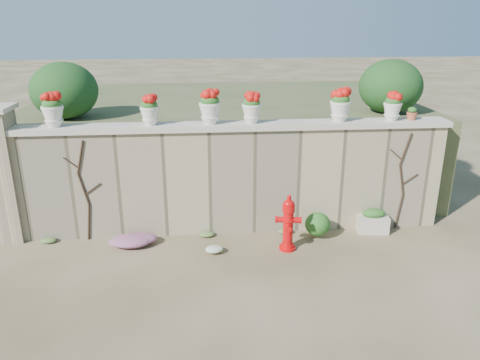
{
  "coord_description": "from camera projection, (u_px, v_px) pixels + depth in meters",
  "views": [
    {
      "loc": [
        -0.58,
        -6.48,
        3.95
      ],
      "look_at": [
        0.12,
        1.4,
        1.15
      ],
      "focal_mm": 35.0,
      "sensor_mm": 36.0,
      "label": 1
    }
  ],
  "objects": [
    {
      "name": "ground",
      "position": [
        240.0,
        277.0,
        7.45
      ],
      "size": [
        80.0,
        80.0,
        0.0
      ],
      "primitive_type": "plane",
      "color": "#4C4026",
      "rests_on": "ground"
    },
    {
      "name": "gate_pillar",
      "position": [
        1.0,
        174.0,
        8.38
      ],
      "size": [
        0.72,
        0.72,
        2.48
      ],
      "color": "#9B8B67",
      "rests_on": "ground"
    },
    {
      "name": "magenta_clump",
      "position": [
        132.0,
        240.0,
        8.41
      ],
      "size": [
        0.96,
        0.64,
        0.26
      ],
      "primitive_type": "ellipsoid",
      "color": "#C226A1",
      "rests_on": "ground"
    },
    {
      "name": "terracotta_pot",
      "position": [
        412.0,
        114.0,
        8.68
      ],
      "size": [
        0.2,
        0.2,
        0.23
      ],
      "color": "#AA5234",
      "rests_on": "wall_cap"
    },
    {
      "name": "raised_fill",
      "position": [
        223.0,
        139.0,
        11.81
      ],
      "size": [
        9.0,
        6.0,
        2.0
      ],
      "primitive_type": "cube",
      "color": "#384C23",
      "rests_on": "ground"
    },
    {
      "name": "urn_pot_5",
      "position": [
        393.0,
        106.0,
        8.6
      ],
      "size": [
        0.33,
        0.33,
        0.52
      ],
      "color": "silver",
      "rests_on": "wall_cap"
    },
    {
      "name": "green_shrub",
      "position": [
        319.0,
        223.0,
        8.61
      ],
      "size": [
        0.68,
        0.61,
        0.65
      ],
      "primitive_type": "ellipsoid",
      "color": "#1E5119",
      "rests_on": "ground"
    },
    {
      "name": "wall_cap",
      "position": [
        232.0,
        126.0,
        8.46
      ],
      "size": [
        8.1,
        0.52,
        0.1
      ],
      "primitive_type": "cube",
      "color": "#BBB09E",
      "rests_on": "stone_wall"
    },
    {
      "name": "urn_pot_1",
      "position": [
        150.0,
        110.0,
        8.23
      ],
      "size": [
        0.34,
        0.34,
        0.53
      ],
      "color": "silver",
      "rests_on": "wall_cap"
    },
    {
      "name": "vine_left",
      "position": [
        84.0,
        190.0,
        8.38
      ],
      "size": [
        0.6,
        0.04,
        1.91
      ],
      "color": "black",
      "rests_on": "ground"
    },
    {
      "name": "back_shrub_right",
      "position": [
        391.0,
        86.0,
        9.7
      ],
      "size": [
        1.3,
        1.3,
        1.1
      ],
      "primitive_type": "ellipsoid",
      "color": "#143814",
      "rests_on": "raised_fill"
    },
    {
      "name": "back_shrub_left",
      "position": [
        64.0,
        91.0,
        9.15
      ],
      "size": [
        1.3,
        1.3,
        1.1
      ],
      "primitive_type": "ellipsoid",
      "color": "#143814",
      "rests_on": "raised_fill"
    },
    {
      "name": "white_flowers",
      "position": [
        212.0,
        249.0,
        8.16
      ],
      "size": [
        0.51,
        0.41,
        0.18
      ],
      "primitive_type": "ellipsoid",
      "color": "white",
      "rests_on": "ground"
    },
    {
      "name": "vine_right",
      "position": [
        402.0,
        180.0,
        8.87
      ],
      "size": [
        0.6,
        0.04,
        1.91
      ],
      "color": "black",
      "rests_on": "ground"
    },
    {
      "name": "planter_box",
      "position": [
        373.0,
        221.0,
        8.95
      ],
      "size": [
        0.61,
        0.41,
        0.47
      ],
      "rotation": [
        0.0,
        0.0,
        -0.14
      ],
      "color": "#BBB09E",
      "rests_on": "ground"
    },
    {
      "name": "urn_pot_2",
      "position": [
        210.0,
        107.0,
        8.31
      ],
      "size": [
        0.39,
        0.39,
        0.61
      ],
      "color": "silver",
      "rests_on": "wall_cap"
    },
    {
      "name": "urn_pot_4",
      "position": [
        340.0,
        105.0,
        8.51
      ],
      "size": [
        0.38,
        0.38,
        0.59
      ],
      "color": "silver",
      "rests_on": "wall_cap"
    },
    {
      "name": "stone_wall",
      "position": [
        232.0,
        181.0,
        8.8
      ],
      "size": [
        8.0,
        0.4,
        2.0
      ],
      "primitive_type": "cube",
      "color": "#9B8B67",
      "rests_on": "ground"
    },
    {
      "name": "urn_pot_3",
      "position": [
        252.0,
        108.0,
        8.38
      ],
      "size": [
        0.35,
        0.35,
        0.55
      ],
      "color": "silver",
      "rests_on": "wall_cap"
    },
    {
      "name": "fire_hydrant",
      "position": [
        288.0,
        223.0,
        8.17
      ],
      "size": [
        0.45,
        0.32,
        1.03
      ],
      "rotation": [
        0.0,
        0.0,
        -0.17
      ],
      "color": "red",
      "rests_on": "ground"
    },
    {
      "name": "urn_pot_0",
      "position": [
        53.0,
        110.0,
        8.08
      ],
      "size": [
        0.38,
        0.38,
        0.59
      ],
      "color": "silver",
      "rests_on": "wall_cap"
    }
  ]
}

